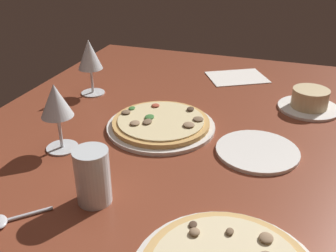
# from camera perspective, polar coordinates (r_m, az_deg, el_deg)

# --- Properties ---
(dining_table) EXTENTS (1.50, 1.10, 0.04)m
(dining_table) POSITION_cam_1_polar(r_m,az_deg,el_deg) (0.94, 1.12, -3.97)
(dining_table) COLOR brown
(dining_table) RESTS_ON ground
(pizza_main) EXTENTS (0.28, 0.28, 0.03)m
(pizza_main) POSITION_cam_1_polar(r_m,az_deg,el_deg) (1.01, -1.05, 0.31)
(pizza_main) COLOR silver
(pizza_main) RESTS_ON dining_table
(ramekin_on_saucer) EXTENTS (0.17, 0.17, 0.06)m
(ramekin_on_saucer) POSITION_cam_1_polar(r_m,az_deg,el_deg) (1.18, 20.13, 3.47)
(ramekin_on_saucer) COLOR white
(ramekin_on_saucer) RESTS_ON dining_table
(wine_glass_far) EXTENTS (0.07, 0.07, 0.17)m
(wine_glass_far) POSITION_cam_1_polar(r_m,az_deg,el_deg) (1.21, -11.48, 10.02)
(wine_glass_far) COLOR silver
(wine_glass_far) RESTS_ON dining_table
(wine_glass_near) EXTENTS (0.07, 0.07, 0.16)m
(wine_glass_near) POSITION_cam_1_polar(r_m,az_deg,el_deg) (0.91, -16.18, 3.19)
(wine_glass_near) COLOR silver
(wine_glass_near) RESTS_ON dining_table
(water_glass) EXTENTS (0.07, 0.07, 0.11)m
(water_glass) POSITION_cam_1_polar(r_m,az_deg,el_deg) (0.75, -10.99, -7.71)
(water_glass) COLOR silver
(water_glass) RESTS_ON dining_table
(side_plate) EXTENTS (0.19, 0.19, 0.01)m
(side_plate) POSITION_cam_1_polar(r_m,az_deg,el_deg) (0.93, 13.02, -3.62)
(side_plate) COLOR white
(side_plate) RESTS_ON dining_table
(paper_menu) EXTENTS (0.22, 0.24, 0.00)m
(paper_menu) POSITION_cam_1_polar(r_m,az_deg,el_deg) (1.38, 10.12, 7.07)
(paper_menu) COLOR white
(paper_menu) RESTS_ON dining_table
(spoon) EXTENTS (0.09, 0.09, 0.01)m
(spoon) POSITION_cam_1_polar(r_m,az_deg,el_deg) (0.77, -22.59, -12.64)
(spoon) COLOR silver
(spoon) RESTS_ON dining_table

